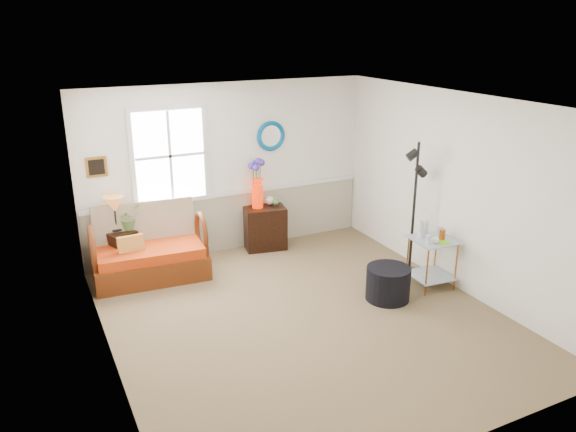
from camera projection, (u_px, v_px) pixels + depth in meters
name	position (u px, v px, depth m)	size (l,w,h in m)	color
floor	(304.00, 318.00, 6.86)	(4.50, 5.00, 0.01)	#786345
ceiling	(307.00, 103.00, 6.00)	(4.50, 5.00, 0.01)	white
walls	(306.00, 217.00, 6.43)	(4.51, 5.01, 2.60)	white
wainscot	(231.00, 222.00, 8.81)	(4.46, 0.02, 0.90)	#ACA388
chair_rail	(230.00, 193.00, 8.65)	(4.46, 0.04, 0.06)	white
window	(170.00, 156.00, 8.05)	(1.14, 0.06, 1.44)	white
picture	(96.00, 167.00, 7.65)	(0.28, 0.03, 0.28)	#BA7E2E
mirror	(271.00, 136.00, 8.68)	(0.47, 0.47, 0.07)	#0673B4
loveseat	(149.00, 244.00, 7.79)	(1.54, 0.87, 1.01)	#5F2D0D
throw_pillow	(131.00, 248.00, 7.63)	(0.35, 0.09, 0.35)	orange
lamp_stand	(122.00, 252.00, 7.98)	(0.36, 0.36, 0.63)	black
table_lamp	(115.00, 214.00, 7.79)	(0.28, 0.28, 0.51)	orange
potted_plant	(128.00, 220.00, 7.92)	(0.33, 0.36, 0.28)	#4B7F3C
cabinet	(265.00, 228.00, 8.86)	(0.63, 0.41, 0.68)	black
flower_vase	(257.00, 184.00, 8.63)	(0.22, 0.22, 0.76)	red
side_table	(431.00, 263.00, 7.58)	(0.54, 0.54, 0.69)	#C57C2D
tabletop_items	(434.00, 230.00, 7.42)	(0.42, 0.42, 0.25)	silver
floor_lamp	(414.00, 210.00, 7.79)	(0.28, 0.28, 1.91)	black
ottoman	(388.00, 283.00, 7.26)	(0.57, 0.57, 0.44)	black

